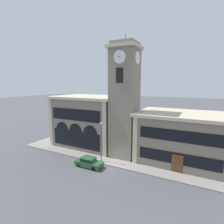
# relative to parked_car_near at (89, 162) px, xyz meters

# --- Properties ---
(ground_plane) EXTENTS (300.00, 300.00, 0.00)m
(ground_plane) POSITION_rel_parked_car_near_xyz_m (3.08, 1.57, -0.75)
(ground_plane) COLOR #4C4C51
(sidewalk_kerb) EXTENTS (38.82, 13.25, 0.15)m
(sidewalk_kerb) POSITION_rel_parked_car_near_xyz_m (3.08, 8.19, -0.68)
(sidewalk_kerb) COLOR gray
(sidewalk_kerb) RESTS_ON ground_plane
(clock_tower) EXTENTS (4.74, 4.74, 19.92)m
(clock_tower) POSITION_rel_parked_car_near_xyz_m (3.08, 6.06, 8.66)
(clock_tower) COLOR gray
(clock_tower) RESTS_ON ground_plane
(town_hall_left_wing) EXTENTS (13.52, 9.47, 9.90)m
(town_hall_left_wing) POSITION_rel_parked_car_near_xyz_m (-5.64, 8.40, 4.22)
(town_hall_left_wing) COLOR gray
(town_hall_left_wing) RESTS_ON ground_plane
(town_hall_right_wing) EXTENTS (13.79, 9.47, 7.84)m
(town_hall_right_wing) POSITION_rel_parked_car_near_xyz_m (11.94, 8.40, 3.20)
(town_hall_right_wing) COLOR gray
(town_hall_right_wing) RESTS_ON ground_plane
(parked_car_near) EXTENTS (4.12, 1.85, 1.45)m
(parked_car_near) POSITION_rel_parked_car_near_xyz_m (0.00, 0.00, 0.00)
(parked_car_near) COLOR #285633
(parked_car_near) RESTS_ON ground_plane
(street_lamp) EXTENTS (0.36, 0.36, 6.28)m
(street_lamp) POSITION_rel_parked_car_near_xyz_m (0.81, 2.27, 3.47)
(street_lamp) COLOR #4C4C51
(street_lamp) RESTS_ON sidewalk_kerb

